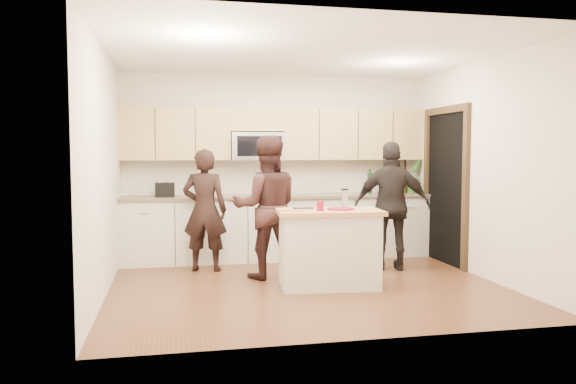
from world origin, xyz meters
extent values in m
plane|color=#57331E|center=(0.00, 0.00, 0.00)|extent=(4.50, 4.50, 0.00)
cube|color=beige|center=(0.00, 2.00, 1.35)|extent=(4.50, 0.02, 2.70)
cube|color=beige|center=(0.00, -2.00, 1.35)|extent=(4.50, 0.02, 2.70)
cube|color=beige|center=(-2.25, 0.00, 1.35)|extent=(0.02, 4.00, 2.70)
cube|color=beige|center=(2.25, 0.00, 1.35)|extent=(0.02, 4.00, 2.70)
cube|color=white|center=(0.00, 0.00, 2.70)|extent=(4.50, 4.00, 0.02)
cube|color=beige|center=(0.00, 1.69, 0.45)|extent=(4.50, 0.62, 0.90)
cube|color=#7C6D52|center=(0.00, 1.68, 0.92)|extent=(4.50, 0.66, 0.04)
cube|color=tan|center=(-1.48, 1.83, 1.83)|extent=(1.55, 0.33, 0.75)
cube|color=tan|center=(1.17, 1.83, 1.83)|extent=(2.17, 0.33, 0.75)
cube|color=tan|center=(-0.31, 1.83, 2.04)|extent=(0.78, 0.33, 0.33)
cube|color=silver|center=(-0.31, 1.80, 1.65)|extent=(0.76, 0.40, 0.40)
cube|color=black|center=(-0.39, 1.60, 1.65)|extent=(0.47, 0.01, 0.29)
cube|color=black|center=(-0.06, 1.60, 1.65)|extent=(0.17, 0.01, 0.29)
cube|color=black|center=(2.24, 0.90, 1.05)|extent=(0.02, 1.05, 2.10)
cube|color=#302212|center=(2.22, 0.33, 1.05)|extent=(0.06, 0.10, 2.10)
cube|color=#302212|center=(2.22, 1.48, 1.05)|extent=(0.06, 0.10, 2.10)
cube|color=#302212|center=(2.22, 0.90, 2.15)|extent=(0.06, 1.25, 0.10)
cube|color=black|center=(1.95, 1.99, 1.28)|extent=(0.30, 0.03, 0.38)
cube|color=tan|center=(1.95, 1.97, 1.28)|extent=(0.24, 0.00, 0.32)
cube|color=white|center=(-0.95, 1.38, 0.70)|extent=(0.34, 0.01, 0.48)
cube|color=white|center=(-0.95, 1.67, 0.94)|extent=(0.34, 0.60, 0.01)
cube|color=beige|center=(0.24, -0.13, 0.42)|extent=(1.16, 0.74, 0.85)
cube|color=tan|center=(0.24, -0.13, 0.88)|extent=(1.26, 0.81, 0.05)
cylinder|color=maroon|center=(0.38, -0.15, 0.91)|extent=(0.32, 0.32, 0.02)
cube|color=silver|center=(0.44, -0.10, 1.02)|extent=(0.07, 0.05, 0.20)
cube|color=black|center=(0.44, -0.10, 1.13)|extent=(0.08, 0.05, 0.02)
cylinder|color=maroon|center=(0.11, -0.24, 0.96)|extent=(0.08, 0.08, 0.11)
cube|color=tan|center=(-0.24, -0.18, 0.91)|extent=(0.30, 0.23, 0.02)
cube|color=black|center=(-0.07, -0.19, 0.93)|extent=(0.24, 0.05, 0.02)
cube|color=silver|center=(-0.09, -0.25, 0.92)|extent=(0.18, 0.04, 0.01)
cube|color=black|center=(-1.63, 1.67, 1.04)|extent=(0.27, 0.21, 0.20)
cube|color=silver|center=(-1.70, 1.67, 1.14)|extent=(0.03, 0.15, 0.00)
cube|color=silver|center=(-1.56, 1.67, 1.14)|extent=(0.03, 0.15, 0.00)
cylinder|color=black|center=(1.40, 1.71, 1.13)|extent=(0.07, 0.07, 0.37)
cylinder|color=#391E0A|center=(1.64, 1.84, 1.13)|extent=(0.08, 0.08, 0.37)
cylinder|color=#A09A7D|center=(1.60, 1.60, 1.12)|extent=(0.07, 0.07, 0.35)
cylinder|color=black|center=(1.70, 1.73, 1.13)|extent=(0.07, 0.07, 0.38)
cylinder|color=#391E0A|center=(1.95, 1.68, 1.09)|extent=(0.07, 0.07, 0.30)
cylinder|color=black|center=(1.59, 1.53, 1.14)|extent=(0.07, 0.07, 0.41)
imported|color=#316729|center=(2.10, 1.72, 1.20)|extent=(0.37, 0.37, 0.52)
imported|color=black|center=(-1.11, 1.04, 0.80)|extent=(0.67, 0.52, 1.61)
imported|color=black|center=(-0.39, 0.48, 0.88)|extent=(0.89, 0.72, 1.77)
imported|color=black|center=(1.32, 0.61, 0.85)|extent=(1.07, 0.67, 1.70)
camera|label=1|loc=(-1.52, -6.35, 1.55)|focal=35.00mm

